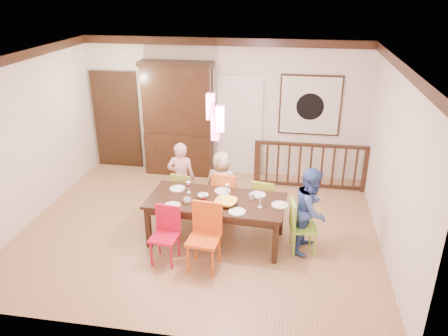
% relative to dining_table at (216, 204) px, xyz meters
% --- Properties ---
extents(floor, '(6.00, 6.00, 0.00)m').
position_rel_dining_table_xyz_m(floor, '(-0.35, 0.33, -0.67)').
color(floor, '#99794A').
rests_on(floor, ground).
extents(ceiling, '(6.00, 6.00, 0.00)m').
position_rel_dining_table_xyz_m(ceiling, '(-0.35, 0.33, 2.23)').
color(ceiling, white).
rests_on(ceiling, wall_back).
extents(wall_back, '(6.00, 0.00, 6.00)m').
position_rel_dining_table_xyz_m(wall_back, '(-0.35, 2.83, 0.78)').
color(wall_back, beige).
rests_on(wall_back, floor).
extents(wall_left, '(0.00, 5.00, 5.00)m').
position_rel_dining_table_xyz_m(wall_left, '(-3.35, 0.33, 0.78)').
color(wall_left, beige).
rests_on(wall_left, floor).
extents(wall_right, '(0.00, 5.00, 5.00)m').
position_rel_dining_table_xyz_m(wall_right, '(2.65, 0.33, 0.78)').
color(wall_right, beige).
rests_on(wall_right, floor).
extents(crown_molding, '(6.00, 5.00, 0.16)m').
position_rel_dining_table_xyz_m(crown_molding, '(-0.35, 0.33, 2.15)').
color(crown_molding, black).
rests_on(crown_molding, wall_back).
extents(panel_door, '(1.04, 0.07, 2.24)m').
position_rel_dining_table_xyz_m(panel_door, '(-2.75, 2.78, 0.38)').
color(panel_door, black).
rests_on(panel_door, wall_back).
extents(white_doorway, '(0.97, 0.05, 2.22)m').
position_rel_dining_table_xyz_m(white_doorway, '(0.00, 2.80, 0.38)').
color(white_doorway, silver).
rests_on(white_doorway, wall_back).
extents(painting, '(1.25, 0.06, 1.25)m').
position_rel_dining_table_xyz_m(painting, '(1.45, 2.79, 0.93)').
color(painting, black).
rests_on(painting, wall_back).
extents(pendant_cluster, '(0.27, 0.21, 1.14)m').
position_rel_dining_table_xyz_m(pendant_cluster, '(0.00, -0.00, 1.44)').
color(pendant_cluster, '#F24878').
rests_on(pendant_cluster, ceiling).
extents(dining_table, '(2.23, 1.11, 0.75)m').
position_rel_dining_table_xyz_m(dining_table, '(0.00, 0.00, 0.00)').
color(dining_table, black).
rests_on(dining_table, floor).
extents(chair_far_left, '(0.45, 0.45, 0.85)m').
position_rel_dining_table_xyz_m(chair_far_left, '(-0.70, 0.77, -0.18)').
color(chair_far_left, '#A1BA3B').
rests_on(chair_far_left, floor).
extents(chair_far_mid, '(0.50, 0.50, 0.97)m').
position_rel_dining_table_xyz_m(chair_far_mid, '(0.08, 0.68, -0.12)').
color(chair_far_mid, '#CD6022').
rests_on(chair_far_mid, floor).
extents(chair_far_right, '(0.44, 0.44, 0.84)m').
position_rel_dining_table_xyz_m(chair_far_right, '(0.73, 0.74, -0.19)').
color(chair_far_right, '#A1B02A').
rests_on(chair_far_right, floor).
extents(chair_near_left, '(0.43, 0.43, 0.87)m').
position_rel_dining_table_xyz_m(chair_near_left, '(-0.66, -0.71, -0.17)').
color(chair_near_left, red).
rests_on(chair_near_left, floor).
extents(chair_near_mid, '(0.49, 0.49, 1.00)m').
position_rel_dining_table_xyz_m(chair_near_mid, '(-0.04, -0.77, -0.09)').
color(chair_near_mid, '#DC5413').
rests_on(chair_near_mid, floor).
extents(chair_end_right, '(0.46, 0.46, 0.87)m').
position_rel_dining_table_xyz_m(chair_end_right, '(1.39, -0.07, -0.17)').
color(chair_end_right, '#88C030').
rests_on(chair_end_right, floor).
extents(china_hutch, '(1.55, 0.46, 2.44)m').
position_rel_dining_table_xyz_m(china_hutch, '(-1.29, 2.63, 0.56)').
color(china_hutch, black).
rests_on(china_hutch, floor).
extents(balustrade, '(2.30, 0.12, 0.96)m').
position_rel_dining_table_xyz_m(balustrade, '(1.54, 2.28, -0.17)').
color(balustrade, black).
rests_on(balustrade, floor).
extents(person_far_left, '(0.51, 0.35, 1.36)m').
position_rel_dining_table_xyz_m(person_far_left, '(-0.79, 0.85, 0.01)').
color(person_far_left, beige).
rests_on(person_far_left, floor).
extents(person_far_mid, '(0.65, 0.47, 1.23)m').
position_rel_dining_table_xyz_m(person_far_mid, '(-0.05, 0.84, -0.05)').
color(person_far_mid, '#C2B893').
rests_on(person_far_mid, floor).
extents(person_end_right, '(0.70, 0.80, 1.38)m').
position_rel_dining_table_xyz_m(person_end_right, '(1.49, 0.00, 0.02)').
color(person_end_right, '#38579F').
rests_on(person_end_right, floor).
extents(serving_bowl, '(0.40, 0.40, 0.08)m').
position_rel_dining_table_xyz_m(serving_bowl, '(0.18, -0.15, 0.12)').
color(serving_bowl, yellow).
rests_on(serving_bowl, dining_table).
extents(small_bowl, '(0.23, 0.23, 0.06)m').
position_rel_dining_table_xyz_m(small_bowl, '(-0.22, 0.03, 0.11)').
color(small_bowl, white).
rests_on(small_bowl, dining_table).
extents(cup_left, '(0.12, 0.12, 0.09)m').
position_rel_dining_table_xyz_m(cup_left, '(-0.42, -0.19, 0.13)').
color(cup_left, silver).
rests_on(cup_left, dining_table).
extents(cup_right, '(0.13, 0.13, 0.10)m').
position_rel_dining_table_xyz_m(cup_right, '(0.56, 0.10, 0.13)').
color(cup_right, silver).
rests_on(cup_right, dining_table).
extents(plate_far_left, '(0.26, 0.26, 0.01)m').
position_rel_dining_table_xyz_m(plate_far_left, '(-0.70, 0.27, 0.09)').
color(plate_far_left, white).
rests_on(plate_far_left, dining_table).
extents(plate_far_mid, '(0.26, 0.26, 0.01)m').
position_rel_dining_table_xyz_m(plate_far_mid, '(0.05, 0.31, 0.09)').
color(plate_far_mid, white).
rests_on(plate_far_mid, dining_table).
extents(plate_far_right, '(0.26, 0.26, 0.01)m').
position_rel_dining_table_xyz_m(plate_far_right, '(0.64, 0.26, 0.09)').
color(plate_far_right, white).
rests_on(plate_far_right, dining_table).
extents(plate_near_left, '(0.26, 0.26, 0.01)m').
position_rel_dining_table_xyz_m(plate_near_left, '(-0.63, -0.32, 0.09)').
color(plate_near_left, white).
rests_on(plate_near_left, dining_table).
extents(plate_near_mid, '(0.26, 0.26, 0.01)m').
position_rel_dining_table_xyz_m(plate_near_mid, '(0.39, -0.35, 0.09)').
color(plate_near_mid, white).
rests_on(plate_near_mid, dining_table).
extents(plate_end_right, '(0.26, 0.26, 0.01)m').
position_rel_dining_table_xyz_m(plate_end_right, '(1.01, -0.03, 0.09)').
color(plate_end_right, white).
rests_on(plate_end_right, dining_table).
extents(wine_glass_a, '(0.08, 0.08, 0.19)m').
position_rel_dining_table_xyz_m(wine_glass_a, '(-0.49, 0.18, 0.18)').
color(wine_glass_a, '#590C19').
rests_on(wine_glass_a, dining_table).
extents(wine_glass_b, '(0.08, 0.08, 0.19)m').
position_rel_dining_table_xyz_m(wine_glass_b, '(0.16, 0.19, 0.18)').
color(wine_glass_b, silver).
rests_on(wine_glass_b, dining_table).
extents(wine_glass_c, '(0.08, 0.08, 0.19)m').
position_rel_dining_table_xyz_m(wine_glass_c, '(-0.14, -0.23, 0.18)').
color(wine_glass_c, '#590C19').
rests_on(wine_glass_c, dining_table).
extents(wine_glass_d, '(0.08, 0.08, 0.19)m').
position_rel_dining_table_xyz_m(wine_glass_d, '(0.71, -0.14, 0.18)').
color(wine_glass_d, silver).
rests_on(wine_glass_d, dining_table).
extents(napkin, '(0.18, 0.14, 0.01)m').
position_rel_dining_table_xyz_m(napkin, '(0.02, -0.30, 0.09)').
color(napkin, '#D83359').
rests_on(napkin, dining_table).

